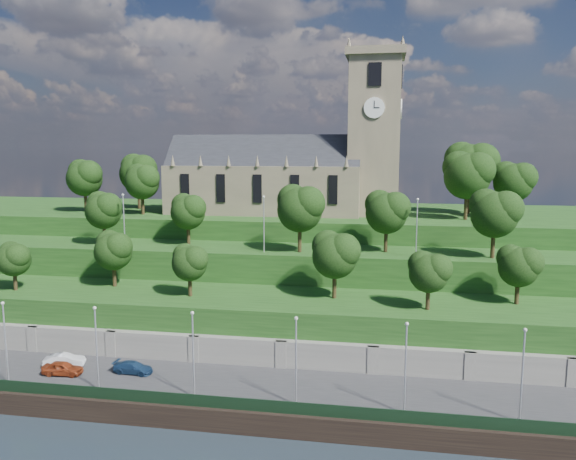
% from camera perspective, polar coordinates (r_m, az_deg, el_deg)
% --- Properties ---
extents(ground, '(320.00, 320.00, 0.00)m').
position_cam_1_polar(ground, '(55.82, -8.26, -19.53)').
color(ground, black).
rests_on(ground, ground).
extents(promenade, '(160.00, 12.00, 2.00)m').
position_cam_1_polar(promenade, '(60.51, -6.48, -16.12)').
color(promenade, '#2D2D30').
rests_on(promenade, ground).
extents(quay_wall, '(160.00, 0.50, 2.20)m').
position_cam_1_polar(quay_wall, '(55.27, -8.30, -18.55)').
color(quay_wall, black).
rests_on(quay_wall, ground).
extents(fence, '(160.00, 0.10, 1.20)m').
position_cam_1_polar(fence, '(55.16, -8.12, -16.86)').
color(fence, black).
rests_on(fence, promenade).
extents(retaining_wall, '(160.00, 2.10, 5.00)m').
position_cam_1_polar(retaining_wall, '(65.23, -5.02, -12.79)').
color(retaining_wall, slate).
rests_on(retaining_wall, ground).
extents(embankment_lower, '(160.00, 12.00, 8.00)m').
position_cam_1_polar(embankment_lower, '(70.22, -3.78, -9.91)').
color(embankment_lower, '#1B4115').
rests_on(embankment_lower, ground).
extents(embankment_upper, '(160.00, 10.00, 12.00)m').
position_cam_1_polar(embankment_upper, '(79.95, -1.97, -6.10)').
color(embankment_upper, '#1B4115').
rests_on(embankment_upper, ground).
extents(hilltop, '(160.00, 32.00, 15.00)m').
position_cam_1_polar(hilltop, '(99.79, 0.44, -2.27)').
color(hilltop, '#1B4115').
rests_on(hilltop, ground).
extents(church, '(38.60, 12.35, 27.60)m').
position_cam_1_polar(church, '(94.01, 0.54, 6.29)').
color(church, '#6B604B').
rests_on(church, hilltop).
extents(trees_lower, '(66.36, 8.66, 8.18)m').
position_cam_1_polar(trees_lower, '(67.72, -1.69, -2.82)').
color(trees_lower, black).
rests_on(trees_lower, embankment_lower).
extents(trees_upper, '(59.84, 8.55, 9.14)m').
position_cam_1_polar(trees_upper, '(75.85, 2.28, 2.14)').
color(trees_upper, black).
rests_on(trees_upper, embankment_upper).
extents(trees_hilltop, '(76.64, 16.78, 11.92)m').
position_cam_1_polar(trees_hilltop, '(92.61, 4.52, 5.88)').
color(trees_hilltop, black).
rests_on(trees_hilltop, hilltop).
extents(lamp_posts_promenade, '(60.36, 0.36, 8.65)m').
position_cam_1_polar(lamp_posts_promenade, '(55.74, -9.61, -11.78)').
color(lamp_posts_promenade, '#B2B2B7').
rests_on(lamp_posts_promenade, promenade).
extents(lamp_posts_upper, '(40.36, 0.36, 7.65)m').
position_cam_1_polar(lamp_posts_upper, '(75.06, -2.47, 1.05)').
color(lamp_posts_upper, '#B2B2B7').
rests_on(lamp_posts_upper, embankment_upper).
extents(car_left, '(4.34, 1.98, 1.44)m').
position_cam_1_polar(car_left, '(66.11, -21.92, -12.90)').
color(car_left, maroon).
rests_on(car_left, promenade).
extents(car_middle, '(4.60, 2.76, 1.43)m').
position_cam_1_polar(car_middle, '(68.35, -21.77, -12.18)').
color(car_middle, silver).
rests_on(car_middle, promenade).
extents(car_right, '(4.41, 2.04, 1.25)m').
position_cam_1_polar(car_right, '(64.21, -15.46, -13.31)').
color(car_right, '#162D4E').
rests_on(car_right, promenade).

